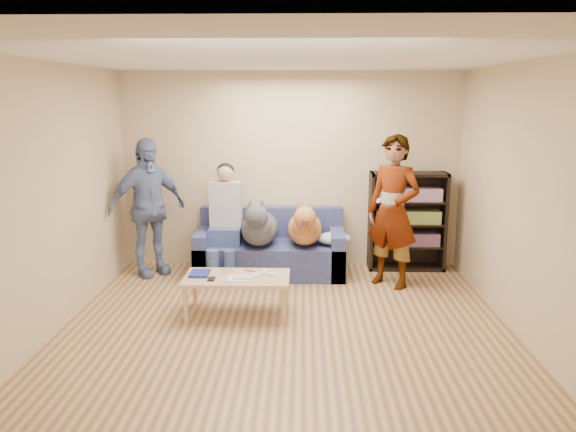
{
  "coord_description": "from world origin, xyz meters",
  "views": [
    {
      "loc": [
        0.16,
        -4.97,
        2.26
      ],
      "look_at": [
        0.0,
        1.2,
        0.95
      ],
      "focal_mm": 35.0,
      "sensor_mm": 36.0,
      "label": 1
    }
  ],
  "objects_px": {
    "person_standing_right": "(393,212)",
    "person_seated": "(225,217)",
    "notebook_blue": "(200,273)",
    "dog_tan": "(305,227)",
    "sofa": "(271,252)",
    "person_standing_left": "(147,207)",
    "camera_silver": "(227,270)",
    "coffee_table": "(237,280)",
    "bookshelf": "(407,219)",
    "dog_gray": "(259,227)"
  },
  "relations": [
    {
      "from": "person_standing_left",
      "to": "bookshelf",
      "type": "bearing_deg",
      "value": -35.08
    },
    {
      "from": "sofa",
      "to": "dog_gray",
      "type": "bearing_deg",
      "value": -122.84
    },
    {
      "from": "dog_tan",
      "to": "person_seated",
      "type": "bearing_deg",
      "value": 178.24
    },
    {
      "from": "person_seated",
      "to": "bookshelf",
      "type": "relative_size",
      "value": 1.13
    },
    {
      "from": "camera_silver",
      "to": "coffee_table",
      "type": "distance_m",
      "value": 0.18
    },
    {
      "from": "person_standing_left",
      "to": "bookshelf",
      "type": "distance_m",
      "value": 3.39
    },
    {
      "from": "person_standing_left",
      "to": "dog_tan",
      "type": "bearing_deg",
      "value": -42.41
    },
    {
      "from": "camera_silver",
      "to": "sofa",
      "type": "height_order",
      "value": "sofa"
    },
    {
      "from": "dog_gray",
      "to": "person_standing_right",
      "type": "bearing_deg",
      "value": -9.15
    },
    {
      "from": "sofa",
      "to": "person_standing_right",
      "type": "bearing_deg",
      "value": -17.26
    },
    {
      "from": "person_standing_right",
      "to": "person_seated",
      "type": "xyz_separation_m",
      "value": [
        -2.07,
        0.34,
        -0.15
      ]
    },
    {
      "from": "person_standing_left",
      "to": "notebook_blue",
      "type": "height_order",
      "value": "person_standing_left"
    },
    {
      "from": "person_standing_left",
      "to": "person_seated",
      "type": "relative_size",
      "value": 1.2
    },
    {
      "from": "dog_tan",
      "to": "notebook_blue",
      "type": "bearing_deg",
      "value": -131.72
    },
    {
      "from": "notebook_blue",
      "to": "person_standing_right",
      "type": "bearing_deg",
      "value": 23.49
    },
    {
      "from": "sofa",
      "to": "person_seated",
      "type": "xyz_separation_m",
      "value": [
        -0.57,
        -0.13,
        0.49
      ]
    },
    {
      "from": "person_standing_left",
      "to": "dog_gray",
      "type": "relative_size",
      "value": 1.39
    },
    {
      "from": "person_seated",
      "to": "dog_tan",
      "type": "relative_size",
      "value": 1.25
    },
    {
      "from": "person_standing_right",
      "to": "person_standing_left",
      "type": "distance_m",
      "value": 3.09
    },
    {
      "from": "coffee_table",
      "to": "bookshelf",
      "type": "xyz_separation_m",
      "value": [
        2.07,
        1.69,
        0.31
      ]
    },
    {
      "from": "person_seated",
      "to": "bookshelf",
      "type": "xyz_separation_m",
      "value": [
        2.37,
        0.36,
        -0.09
      ]
    },
    {
      "from": "person_seated",
      "to": "person_standing_right",
      "type": "bearing_deg",
      "value": -9.31
    },
    {
      "from": "sofa",
      "to": "person_seated",
      "type": "bearing_deg",
      "value": -167.45
    },
    {
      "from": "sofa",
      "to": "dog_tan",
      "type": "relative_size",
      "value": 1.61
    },
    {
      "from": "camera_silver",
      "to": "dog_tan",
      "type": "bearing_deg",
      "value": 54.73
    },
    {
      "from": "notebook_blue",
      "to": "sofa",
      "type": "bearing_deg",
      "value": 64.5
    },
    {
      "from": "notebook_blue",
      "to": "camera_silver",
      "type": "xyz_separation_m",
      "value": [
        0.28,
        0.07,
        0.01
      ]
    },
    {
      "from": "camera_silver",
      "to": "sofa",
      "type": "xyz_separation_m",
      "value": [
        0.39,
        1.34,
        -0.16
      ]
    },
    {
      "from": "notebook_blue",
      "to": "camera_silver",
      "type": "distance_m",
      "value": 0.29
    },
    {
      "from": "person_seated",
      "to": "person_standing_left",
      "type": "bearing_deg",
      "value": 178.36
    },
    {
      "from": "person_standing_left",
      "to": "dog_tan",
      "type": "xyz_separation_m",
      "value": [
        2.01,
        -0.06,
        -0.23
      ]
    },
    {
      "from": "person_seated",
      "to": "dog_gray",
      "type": "height_order",
      "value": "person_seated"
    },
    {
      "from": "person_seated",
      "to": "coffee_table",
      "type": "xyz_separation_m",
      "value": [
        0.3,
        -1.33,
        -0.4
      ]
    },
    {
      "from": "person_standing_right",
      "to": "notebook_blue",
      "type": "relative_size",
      "value": 7.07
    },
    {
      "from": "camera_silver",
      "to": "bookshelf",
      "type": "xyz_separation_m",
      "value": [
        2.19,
        1.57,
        0.23
      ]
    },
    {
      "from": "bookshelf",
      "to": "person_seated",
      "type": "bearing_deg",
      "value": -171.35
    },
    {
      "from": "person_seated",
      "to": "camera_silver",
      "type": "bearing_deg",
      "value": -81.69
    },
    {
      "from": "person_seated",
      "to": "notebook_blue",
      "type": "bearing_deg",
      "value": -94.59
    },
    {
      "from": "sofa",
      "to": "bookshelf",
      "type": "bearing_deg",
      "value": 7.4
    },
    {
      "from": "dog_gray",
      "to": "bookshelf",
      "type": "relative_size",
      "value": 0.98
    },
    {
      "from": "notebook_blue",
      "to": "dog_tan",
      "type": "bearing_deg",
      "value": 48.28
    },
    {
      "from": "person_standing_left",
      "to": "dog_gray",
      "type": "bearing_deg",
      "value": -44.9
    },
    {
      "from": "dog_tan",
      "to": "dog_gray",
      "type": "bearing_deg",
      "value": -175.48
    },
    {
      "from": "notebook_blue",
      "to": "dog_tan",
      "type": "distance_m",
      "value": 1.69
    },
    {
      "from": "camera_silver",
      "to": "coffee_table",
      "type": "xyz_separation_m",
      "value": [
        0.12,
        -0.12,
        -0.07
      ]
    },
    {
      "from": "camera_silver",
      "to": "sofa",
      "type": "bearing_deg",
      "value": 73.69
    },
    {
      "from": "coffee_table",
      "to": "bookshelf",
      "type": "bearing_deg",
      "value": 39.25
    },
    {
      "from": "camera_silver",
      "to": "person_seated",
      "type": "bearing_deg",
      "value": 98.31
    },
    {
      "from": "person_standing_left",
      "to": "notebook_blue",
      "type": "distance_m",
      "value": 1.65
    },
    {
      "from": "camera_silver",
      "to": "bookshelf",
      "type": "relative_size",
      "value": 0.08
    }
  ]
}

